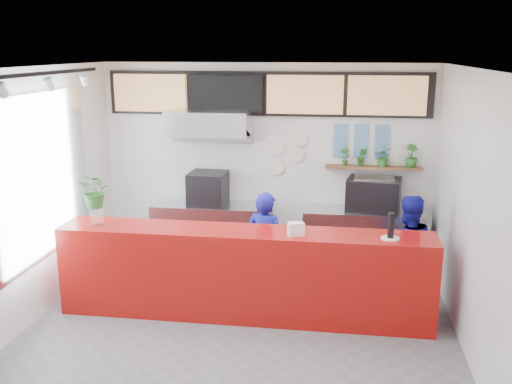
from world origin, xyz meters
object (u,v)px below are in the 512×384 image
Objects in this scene: staff_center at (265,246)px; staff_right at (406,252)px; espresso_machine at (374,195)px; service_counter at (244,274)px; panini_oven at (208,188)px; pepper_mill at (391,225)px.

staff_center is 0.99× the size of staff_right.
staff_center is at bearing -128.94° from espresso_machine.
service_counter is 2.05m from staff_right.
panini_oven reaches higher than service_counter.
staff_right reaches higher than panini_oven.
pepper_mill is (-0.27, -0.63, 0.53)m from staff_right.
staff_center is (0.18, 0.54, 0.17)m from service_counter.
pepper_mill reaches higher than service_counter.
staff_right is at bearing 15.96° from service_counter.
pepper_mill is at bearing 42.40° from staff_right.
service_counter is 1.84m from pepper_mill.
staff_center is at bearing 158.24° from pepper_mill.
staff_center is at bearing -48.48° from panini_oven.
service_counter is 6.04× the size of espresso_machine.
espresso_machine is 2.56× the size of pepper_mill.
panini_oven is at bearing -170.51° from espresso_machine.
espresso_machine is at bearing -120.93° from staff_center.
staff_right is (1.78, 0.02, 0.01)m from staff_center.
pepper_mill is at bearing -34.09° from panini_oven.
staff_right reaches higher than espresso_machine.
service_counter is at bearing -62.54° from panini_oven.
staff_right is 0.87m from pepper_mill.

